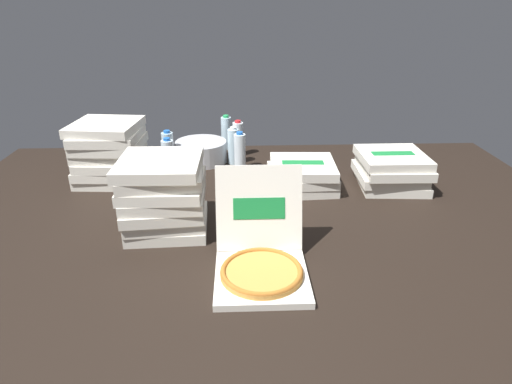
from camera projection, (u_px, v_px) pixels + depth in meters
name	position (u px, v px, depth m)	size (l,w,h in m)	color
ground_plane	(257.00, 231.00, 1.97)	(3.20, 2.40, 0.02)	black
open_pizza_box	(260.00, 255.00, 1.64)	(0.34, 0.45, 0.36)	silver
pizza_stack_center_far	(110.00, 152.00, 2.42)	(0.39, 0.38, 0.34)	silver
pizza_stack_right_mid	(391.00, 170.00, 2.37)	(0.38, 0.38, 0.19)	silver
pizza_stack_left_mid	(302.00, 175.00, 2.37)	(0.36, 0.36, 0.15)	silver
pizza_stack_right_far	(164.00, 195.00, 1.90)	(0.38, 0.38, 0.34)	silver
ice_bucket	(201.00, 151.00, 2.74)	(0.32, 0.32, 0.13)	#B7BABF
water_bottle_0	(168.00, 158.00, 2.49)	(0.07, 0.07, 0.23)	silver
water_bottle_1	(233.00, 146.00, 2.69)	(0.07, 0.07, 0.23)	silver
water_bottle_2	(168.00, 150.00, 2.63)	(0.07, 0.07, 0.23)	silver
water_bottle_3	(226.00, 133.00, 2.96)	(0.07, 0.07, 0.23)	silver
water_bottle_4	(238.00, 139.00, 2.83)	(0.07, 0.07, 0.23)	white
water_bottle_5	(240.00, 152.00, 2.60)	(0.07, 0.07, 0.23)	white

